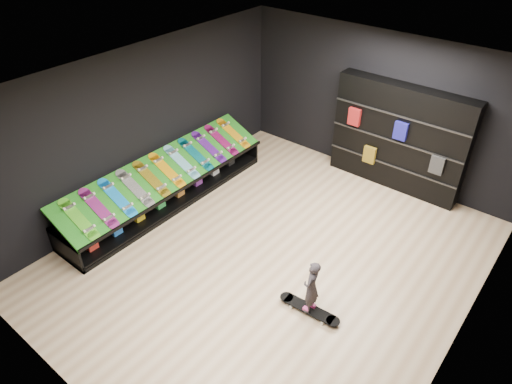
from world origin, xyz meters
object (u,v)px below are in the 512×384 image
Objects in this scene: back_shelving at (399,138)px; child at (310,296)px; floor_skateboard at (309,310)px; display_rack at (168,190)px.

child is at bearing -81.71° from back_shelving.
child reaches higher than floor_skateboard.
child is (3.71, -0.62, 0.11)m from display_rack.
floor_skateboard is at bearing -81.71° from back_shelving.
floor_skateboard is (0.57, -3.94, -1.02)m from back_shelving.
display_rack is 3.76m from floor_skateboard.
back_shelving is 4.11m from floor_skateboard.
floor_skateboard is 1.83× the size of child.
child is at bearing 0.00° from floor_skateboard.
back_shelving is at bearing 94.43° from floor_skateboard.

